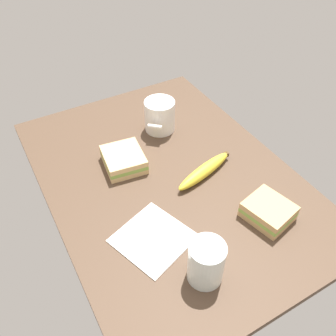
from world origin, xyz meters
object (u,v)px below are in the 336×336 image
sandwich_main (124,160)px  sandwich_side (268,211)px  glass_of_milk (206,263)px  paper_napkin (153,238)px  coffee_mug_black (160,115)px  banana (204,171)px

sandwich_main → sandwich_side: size_ratio=1.03×
glass_of_milk → paper_napkin: size_ratio=0.66×
coffee_mug_black → banana: (-24.67, -0.49, -3.43)cm
coffee_mug_black → banana: coffee_mug_black is taller
banana → sandwich_main: bearing=50.4°
banana → paper_napkin: (-11.83, 22.27, -1.58)cm
banana → paper_napkin: size_ratio=1.31×
sandwich_main → banana: sandwich_main is taller
sandwich_side → paper_napkin: size_ratio=0.82×
coffee_mug_black → sandwich_main: coffee_mug_black is taller
sandwich_side → glass_of_milk: glass_of_milk is taller
sandwich_side → paper_napkin: 28.82cm
sandwich_main → coffee_mug_black: bearing=-59.5°
coffee_mug_black → glass_of_milk: glass_of_milk is taller
glass_of_milk → paper_napkin: glass_of_milk is taller
glass_of_milk → banana: (25.78, -17.10, -3.08)cm
paper_napkin → sandwich_side: bearing=-106.6°
sandwich_main → banana: 22.86cm
sandwich_main → glass_of_milk: 40.45cm
coffee_mug_black → sandwich_side: bearing=-172.6°
sandwich_main → glass_of_milk: size_ratio=1.27×
banana → paper_napkin: banana is taller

